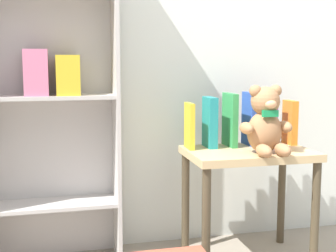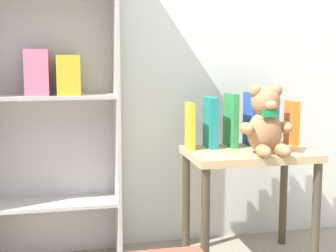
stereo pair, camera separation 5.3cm
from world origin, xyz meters
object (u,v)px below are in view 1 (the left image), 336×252
Objects in this scene: display_table at (248,169)px; book_standing_green at (230,120)px; bookshelf_side at (52,79)px; teddy_bear at (266,122)px; book_standing_teal at (210,122)px; book_standing_blue at (249,119)px; book_standing_yellow at (189,126)px; book_standing_orange at (290,122)px; book_standing_purple at (269,119)px.

book_standing_green is (-0.05, 0.12, 0.23)m from display_table.
bookshelf_side is 6.11× the size of book_standing_green.
teddy_bear is (0.95, -0.34, -0.19)m from bookshelf_side.
book_standing_green is at bearing -7.75° from bookshelf_side.
book_standing_teal is 0.93× the size of book_standing_blue.
book_standing_yellow is 0.54m from book_standing_orange.
book_standing_green is 0.11m from book_standing_blue.
book_standing_teal is 0.43m from book_standing_orange.
book_standing_blue is 0.22m from book_standing_orange.
book_standing_green is (0.22, 0.02, 0.02)m from book_standing_yellow.
teddy_bear is 1.41× the size of book_standing_orange.
book_standing_blue is 1.02× the size of book_standing_purple.
book_standing_green reaches higher than display_table.
book_standing_purple is at bearing -5.75° from bookshelf_side.
teddy_bear is 0.31m from book_standing_orange.
book_standing_green is 0.99× the size of book_standing_blue.
book_standing_yellow is at bearing 158.82° from display_table.
book_standing_purple is at bearing 61.13° from teddy_bear.
teddy_bear is 0.29m from book_standing_teal.
book_standing_green is at bearing -178.44° from book_standing_purple.
bookshelf_side is at bearing 170.53° from book_standing_yellow.
book_standing_teal is (-0.16, 0.11, 0.22)m from display_table.
display_table is (0.91, -0.24, -0.43)m from bookshelf_side.
book_standing_blue is at bearing -6.42° from bookshelf_side.
display_table is 2.25× the size of book_standing_green.
book_standing_orange is (0.54, 0.00, 0.00)m from book_standing_yellow.
book_standing_yellow is at bearing -11.61° from bookshelf_side.
bookshelf_side is at bearing 175.64° from book_standing_orange.
display_table is 0.26m from teddy_bear.
book_standing_green reaches higher than book_standing_teal.
bookshelf_side is 0.99m from book_standing_blue.
teddy_bear is 1.18× the size of book_standing_blue.
teddy_bear is at bearing -136.85° from book_standing_orange.
book_standing_yellow is (0.64, -0.13, -0.23)m from bookshelf_side.
book_standing_purple is 0.11m from book_standing_orange.
display_table is at bearing -113.93° from book_standing_blue.
teddy_bear reaches higher than book_standing_teal.
book_standing_orange is at bearing -0.68° from book_standing_teal.
display_table is at bearing -156.74° from book_standing_orange.
teddy_bear is at bearing -31.43° from book_standing_yellow.
book_standing_orange is at bearing -13.03° from book_standing_purple.
bookshelf_side is 1.10m from book_standing_purple.
teddy_bear is 0.24m from book_standing_green.
display_table is 2.26× the size of book_standing_purple.
book_standing_teal reaches higher than display_table.
teddy_bear is 1.42× the size of book_standing_yellow.
book_standing_purple is (0.16, 0.13, 0.23)m from display_table.
book_standing_teal reaches higher than book_standing_yellow.
book_standing_yellow is at bearing -176.74° from book_standing_green.
book_standing_green is at bearing 179.38° from book_standing_orange.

